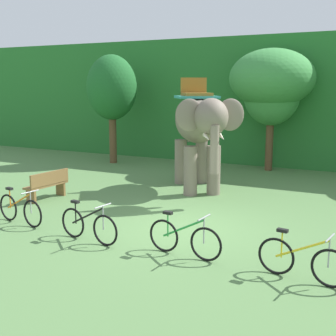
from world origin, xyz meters
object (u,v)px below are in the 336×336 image
Objects in this scene: tree_right at (272,93)px; bike_green at (184,238)px; elephant at (199,126)px; bike_yellow at (302,260)px; tree_far_left at (112,88)px; bike_black at (88,225)px; bike_orange at (20,209)px; wooden_bench at (48,184)px; tree_left at (272,79)px.

tree_right is 10.87m from bike_green.
elephant reaches higher than bike_yellow.
tree_far_left is 11.07m from bike_black.
bike_yellow is at bearing -2.32° from bike_orange.
bike_yellow is at bearing -73.29° from tree_right.
elephant reaches higher than wooden_bench.
wooden_bench is at bearing -121.83° from tree_right.
tree_left is at bearing 81.72° from bike_black.
bike_black is at bearing -98.28° from tree_left.
bike_green is 1.01× the size of bike_yellow.
bike_green is at bearing -70.38° from elephant.
bike_black is 1.00× the size of bike_yellow.
bike_orange and bike_black have the same top height.
tree_right reaches higher than elephant.
bike_black is (-0.31, -5.75, -1.82)m from elephant.
tree_left is at bearing 94.30° from bike_green.
tree_right is at bearing 69.33° from bike_orange.
tree_far_left reaches higher than elephant.
elephant is (5.67, -3.46, -1.20)m from tree_far_left.
elephant is 6.34m from bike_orange.
bike_black is 1.00× the size of bike_green.
elephant is at bearing -104.07° from tree_right.
wooden_bench is at bearing 162.52° from bike_yellow.
tree_far_left is at bearing -168.48° from tree_right.
bike_green and bike_yellow have the same top height.
tree_right is at bearing 106.71° from bike_yellow.
wooden_bench is (-1.09, 2.29, 0.09)m from bike_orange.
tree_right is 11.38m from bike_orange.
elephant is 5.21m from wooden_bench.
tree_right is 0.92× the size of tree_left.
tree_left is at bearing 69.15° from bike_orange.
elephant reaches higher than bike_black.
elephant is 2.59× the size of wooden_bench.
bike_black is at bearing -179.81° from bike_yellow.
bike_yellow is (10.07, -9.19, -3.01)m from tree_far_left.
elephant is 6.22m from bike_green.
tree_far_left is 1.23× the size of elephant.
bike_orange is 7.08m from bike_yellow.
wooden_bench is at bearing 115.55° from bike_orange.
tree_far_left is 7.48m from wooden_bench.
tree_right is 11.09m from bike_black.
bike_yellow reaches higher than wooden_bench.
tree_left is 11.17m from bike_black.
bike_yellow is at bearing -17.48° from wooden_bench.
tree_left is 11.46m from bike_orange.
bike_black is 1.11× the size of wooden_bench.
tree_left is 11.50m from bike_yellow.
bike_black is at bearing -176.35° from bike_green.
bike_black is (-1.53, -10.52, -3.40)m from tree_left.
bike_orange is at bearing -64.45° from wooden_bench.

